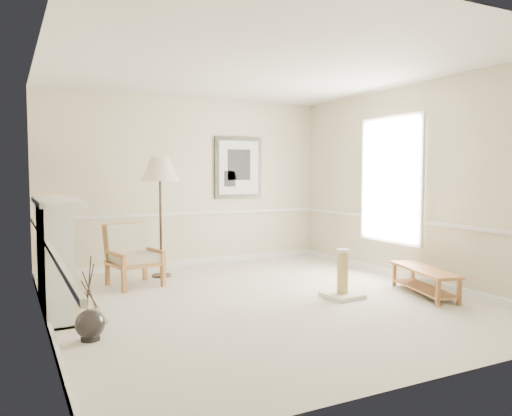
{
  "coord_description": "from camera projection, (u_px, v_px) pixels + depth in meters",
  "views": [
    {
      "loc": [
        -2.84,
        -5.49,
        1.6
      ],
      "look_at": [
        0.29,
        0.7,
        1.11
      ],
      "focal_mm": 35.0,
      "sensor_mm": 36.0,
      "label": 1
    }
  ],
  "objects": [
    {
      "name": "ground",
      "position": [
        261.0,
        300.0,
        6.28
      ],
      "size": [
        5.5,
        5.5,
        0.0
      ],
      "primitive_type": "plane",
      "color": "silver",
      "rests_on": "ground"
    },
    {
      "name": "room",
      "position": [
        268.0,
        152.0,
        6.28
      ],
      "size": [
        5.04,
        5.54,
        2.92
      ],
      "color": "beige",
      "rests_on": "ground"
    },
    {
      "name": "fireplace",
      "position": [
        55.0,
        257.0,
        5.71
      ],
      "size": [
        0.64,
        1.64,
        1.31
      ],
      "color": "white",
      "rests_on": "ground"
    },
    {
      "name": "floor_vase",
      "position": [
        90.0,
        325.0,
        4.76
      ],
      "size": [
        0.28,
        0.28,
        0.82
      ],
      "rotation": [
        0.0,
        0.0,
        0.38
      ],
      "color": "black",
      "rests_on": "ground"
    },
    {
      "name": "armchair",
      "position": [
        132.0,
        252.0,
        7.12
      ],
      "size": [
        0.78,
        0.82,
        0.88
      ],
      "rotation": [
        0.0,
        0.0,
        0.2
      ],
      "color": "#925B2F",
      "rests_on": "ground"
    },
    {
      "name": "floor_lamp",
      "position": [
        160.0,
        172.0,
        7.61
      ],
      "size": [
        0.74,
        0.74,
        1.85
      ],
      "rotation": [
        0.0,
        0.0,
        0.35
      ],
      "color": "black",
      "rests_on": "ground"
    },
    {
      "name": "bench",
      "position": [
        424.0,
        277.0,
        6.55
      ],
      "size": [
        0.69,
        1.29,
        0.35
      ],
      "rotation": [
        0.0,
        0.0,
        -0.28
      ],
      "color": "#925B2F",
      "rests_on": "ground"
    },
    {
      "name": "scratching_post",
      "position": [
        342.0,
        282.0,
        6.4
      ],
      "size": [
        0.47,
        0.47,
        0.63
      ],
      "rotation": [
        0.0,
        0.0,
        0.06
      ],
      "color": "silver",
      "rests_on": "ground"
    }
  ]
}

